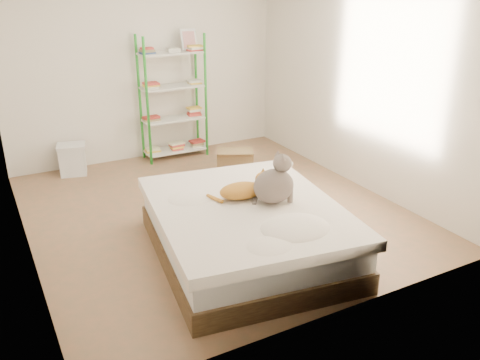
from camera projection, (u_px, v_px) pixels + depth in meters
room at (211, 94)px, 5.12m from camera, size 3.81×4.21×2.61m
bed at (246, 230)px, 4.62m from camera, size 1.85×2.18×0.51m
orange_cat at (241, 189)px, 4.62m from camera, size 0.53×0.34×0.20m
grey_cat at (274, 179)px, 4.50m from camera, size 0.44×0.38×0.45m
shelf_unit at (174, 99)px, 6.96m from camera, size 0.88×0.36×1.74m
cardboard_box at (235, 163)px, 6.53m from camera, size 0.57×0.59×0.37m
white_bin at (72, 159)px, 6.54m from camera, size 0.41×0.38×0.40m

